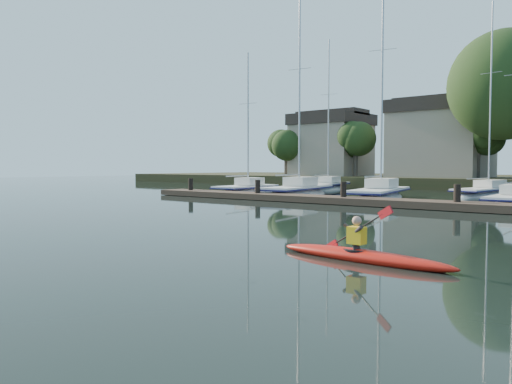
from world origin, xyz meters
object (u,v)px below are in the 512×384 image
Objects in this scene: kayak at (361,253)px; sailboat_2 at (379,202)px; sailboat_1 at (297,199)px; sailboat_6 at (487,198)px; sailboat_0 at (247,196)px; sailboat_5 at (327,192)px; dock at (396,203)px.

sailboat_2 is (-8.61, 19.07, -0.36)m from kayak.
sailboat_1 is 1.04× the size of sailboat_6.
sailboat_6 is at bearing 23.53° from sailboat_0.
sailboat_0 is at bearing 171.33° from sailboat_2.
sailboat_5 is at bearing 100.30° from sailboat_1.
sailboat_5 reaches higher than kayak.
dock is 2.90× the size of sailboat_0.
sailboat_6 is at bearing 102.78° from kayak.
sailboat_1 reaches higher than dock.
sailboat_2 is at bearing -54.96° from sailboat_5.
kayak is 0.30× the size of sailboat_5.
sailboat_2 reaches higher than sailboat_5.
sailboat_0 is 4.60m from sailboat_1.
dock is 14.38m from sailboat_0.
sailboat_1 is at bearing 173.21° from sailboat_2.
sailboat_1 is at bearing -132.68° from sailboat_6.
sailboat_2 reaches higher than sailboat_1.
sailboat_0 is at bearing -109.71° from sailboat_5.
sailboat_6 is at bearing 30.60° from sailboat_1.
sailboat_2 reaches higher than sailboat_6.
kayak is 0.29× the size of sailboat_6.
sailboat_0 is at bearing 171.29° from sailboat_1.
kayak reaches higher than dock.
sailboat_1 reaches higher than sailboat_6.
sailboat_1 is (-14.48, 18.61, -0.37)m from kayak.
sailboat_2 is at bearing -3.44° from sailboat_0.
sailboat_6 is (14.69, 8.33, 0.02)m from sailboat_0.
dock is 5.88m from sailboat_2.
sailboat_0 is 0.82× the size of sailboat_5.
sailboat_2 is at bearing 123.20° from dock.
sailboat_0 is 10.48m from sailboat_2.
kayak is at bearing -76.96° from sailboat_2.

